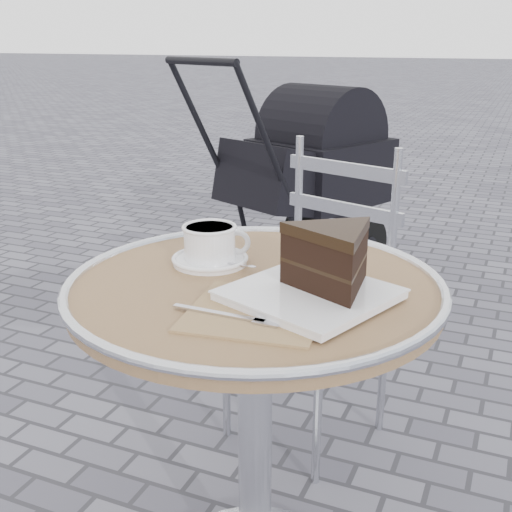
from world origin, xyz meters
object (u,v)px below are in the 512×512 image
at_px(cake_plate_set, 326,267).
at_px(baby_stroller, 304,181).
at_px(cappuccino_set, 211,247).
at_px(bistro_chair, 327,259).
at_px(cafe_table, 255,360).

bearing_deg(cake_plate_set, baby_stroller, 130.50).
distance_m(cake_plate_set, baby_stroller, 2.13).
xyz_separation_m(cappuccino_set, bistro_chair, (0.06, 0.63, -0.22)).
xyz_separation_m(cafe_table, baby_stroller, (-0.57, 1.95, -0.08)).
distance_m(cappuccino_set, baby_stroller, 1.95).
xyz_separation_m(cake_plate_set, baby_stroller, (-0.72, 1.98, -0.30)).
bearing_deg(cake_plate_set, cappuccino_set, -178.57).
distance_m(cafe_table, baby_stroller, 2.03).
height_order(cappuccino_set, baby_stroller, baby_stroller).
bearing_deg(cappuccino_set, cafe_table, -51.52).
bearing_deg(cake_plate_set, cafe_table, -170.47).
relative_size(cafe_table, baby_stroller, 0.64).
distance_m(cafe_table, bistro_chair, 0.70).
distance_m(cafe_table, cappuccino_set, 0.25).
distance_m(cake_plate_set, bistro_chair, 0.79).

